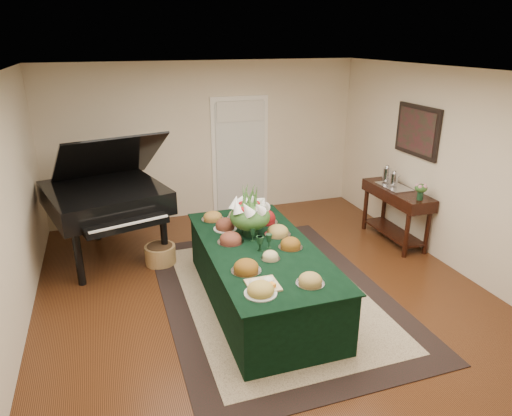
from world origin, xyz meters
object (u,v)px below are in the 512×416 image
object	(u,v)px
buffet_table	(260,275)
mahogany_sideboard	(397,201)
floral_centerpiece	(250,212)
grand_piano	(106,196)

from	to	relation	value
buffet_table	mahogany_sideboard	bearing A→B (deg)	21.71
floral_centerpiece	grand_piano	world-z (taller)	grand_piano
buffet_table	floral_centerpiece	distance (m)	0.78
mahogany_sideboard	grand_piano	bearing A→B (deg)	168.36
floral_centerpiece	grand_piano	size ratio (longest dim) A/B	0.25
buffet_table	mahogany_sideboard	world-z (taller)	mahogany_sideboard
buffet_table	mahogany_sideboard	size ratio (longest dim) A/B	2.01
buffet_table	floral_centerpiece	size ratio (longest dim) A/B	5.12
grand_piano	floral_centerpiece	bearing A→B (deg)	-42.60
floral_centerpiece	mahogany_sideboard	bearing A→B (deg)	14.03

